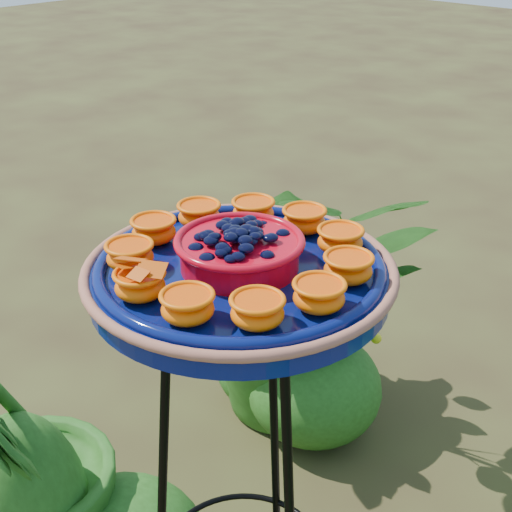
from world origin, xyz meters
The scene contains 4 objects.
tripod_stand centered at (-0.09, -0.13, 0.60)m, with size 0.45×0.45×0.98m.
feeder_dish centered at (-0.09, -0.13, 1.03)m, with size 0.62×0.62×0.12m.
shrub_back_left centered at (-0.62, 0.67, 0.44)m, with size 0.79×0.69×0.88m, color #204D14.
shrub_front_left centered at (-0.56, -0.35, 0.45)m, with size 0.49×0.40×0.89m, color #204D14.
Camera 1 is at (0.63, -0.87, 1.58)m, focal length 50.00 mm.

